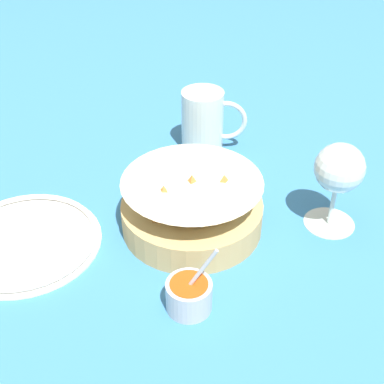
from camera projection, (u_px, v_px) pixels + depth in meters
name	position (u px, v px, depth m)	size (l,w,h in m)	color
ground_plane	(187.00, 237.00, 0.80)	(4.00, 4.00, 0.00)	teal
food_basket	(191.00, 205.00, 0.80)	(0.21, 0.21, 0.10)	tan
sauce_cup	(189.00, 294.00, 0.68)	(0.07, 0.06, 0.10)	#B7B7BC
wine_glass	(339.00, 171.00, 0.77)	(0.08, 0.08, 0.14)	silver
beer_mug	(204.00, 123.00, 0.98)	(0.12, 0.08, 0.11)	silver
side_plate	(25.00, 240.00, 0.78)	(0.22, 0.22, 0.01)	white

